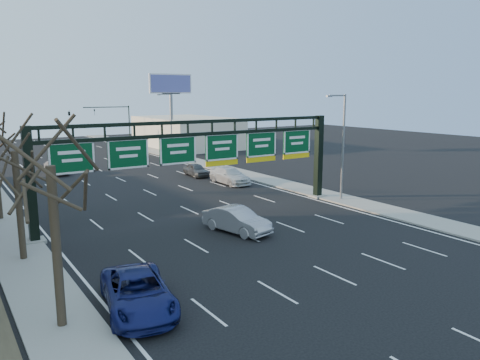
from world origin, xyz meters
TOP-DOWN VIEW (x-y plane):
  - ground at (0.00, 0.00)m, footprint 160.00×160.00m
  - sidewalk_right at (12.80, 20.00)m, footprint 3.00×120.00m
  - lane_markings at (0.00, 20.00)m, footprint 21.60×120.00m
  - sign_gantry at (0.16, 8.00)m, footprint 24.60×1.20m
  - building_right_distant at (20.00, 50.00)m, footprint 12.00×20.00m
  - tree_near at (-12.80, -4.00)m, footprint 3.60×3.60m
  - tree_gantry at (-12.80, 5.00)m, footprint 3.60×3.60m
  - streetlight_near at (12.47, 6.00)m, footprint 2.15×0.22m
  - streetlight_far at (12.47, 40.00)m, footprint 2.15×0.22m
  - billboard_right at (15.00, 44.98)m, footprint 7.00×0.50m
  - traffic_signal_mast at (5.69, 55.00)m, footprint 10.16×0.54m
  - car_blue_suv at (-9.72, -4.21)m, footprint 3.71×6.15m
  - car_silver_sedan at (-0.06, 3.01)m, footprint 2.87×5.27m
  - car_white_wagon at (8.61, 17.73)m, footprint 2.29×5.51m
  - car_grey_far at (7.73, 23.32)m, footprint 1.81×4.18m
  - car_silver_distant at (-4.86, 33.06)m, footprint 2.20×4.71m

SIDE VIEW (x-z plane):
  - ground at x=0.00m, z-range 0.00..0.00m
  - lane_markings at x=0.00m, z-range 0.00..0.01m
  - sidewalk_right at x=12.80m, z-range 0.00..0.12m
  - car_grey_far at x=7.73m, z-range 0.00..1.40m
  - car_silver_distant at x=-4.86m, z-range 0.00..1.49m
  - car_white_wagon at x=8.61m, z-range 0.00..1.59m
  - car_blue_suv at x=-9.72m, z-range 0.00..1.60m
  - car_silver_sedan at x=-0.06m, z-range 0.00..1.65m
  - building_right_distant at x=20.00m, z-range 0.00..5.00m
  - sign_gantry at x=0.16m, z-range 1.03..8.23m
  - streetlight_near at x=12.47m, z-range 0.58..9.58m
  - streetlight_far at x=12.47m, z-range 0.58..9.58m
  - traffic_signal_mast at x=5.69m, z-range 2.00..9.00m
  - tree_gantry at x=-12.80m, z-range 2.87..11.35m
  - tree_near at x=-12.80m, z-range 3.05..11.91m
  - billboard_right at x=15.00m, z-range 3.06..15.06m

